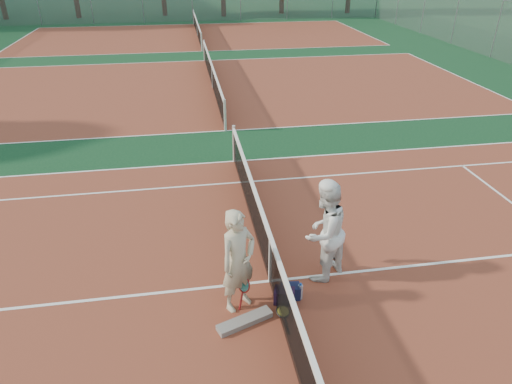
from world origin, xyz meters
TOP-DOWN VIEW (x-y plane):
  - ground at (0.00, 0.00)m, footprint 130.00×130.00m
  - court_main at (0.00, 0.00)m, footprint 23.77×10.97m
  - court_far_a at (0.00, 13.50)m, footprint 23.77×10.97m
  - court_far_b at (0.00, 27.00)m, footprint 23.77×10.97m
  - net_main at (0.00, 0.00)m, footprint 0.10×10.98m
  - net_far_a at (0.00, 13.50)m, footprint 0.10×10.98m
  - net_far_b at (0.00, 27.00)m, footprint 0.10×10.98m
  - fence_back at (0.00, 34.00)m, footprint 32.00×0.06m
  - player_a at (-0.65, -0.54)m, footprint 0.83×0.76m
  - player_b at (0.99, 0.02)m, footprint 1.21×1.16m
  - racket_red at (-0.56, -0.57)m, footprint 0.34×0.34m
  - racket_black_held at (1.19, 0.10)m, footprint 0.37×0.31m
  - racket_spare at (0.05, -0.90)m, footprint 0.27×0.60m
  - sports_bag_navy at (0.27, -0.49)m, footprint 0.36×0.26m
  - sports_bag_purple at (0.14, -0.60)m, footprint 0.41×0.34m
  - net_cover_canvas at (-0.61, -1.00)m, footprint 0.98×0.55m
  - water_bottle at (0.44, -0.55)m, footprint 0.09×0.09m

SIDE VIEW (x-z plane):
  - ground at x=0.00m, z-range 0.00..0.00m
  - court_main at x=0.00m, z-range 0.00..0.01m
  - court_far_a at x=0.00m, z-range 0.00..0.01m
  - court_far_b at x=0.00m, z-range 0.00..0.01m
  - net_cover_canvas at x=-0.61m, z-range 0.00..0.10m
  - racket_spare at x=0.05m, z-range 0.00..0.11m
  - sports_bag_navy at x=0.27m, z-range 0.00..0.27m
  - sports_bag_purple at x=0.14m, z-range 0.00..0.28m
  - water_bottle at x=0.44m, z-range 0.00..0.30m
  - racket_black_held at x=1.19m, z-range 0.00..0.53m
  - racket_red at x=-0.56m, z-range 0.00..0.58m
  - net_main at x=0.00m, z-range 0.00..1.02m
  - net_far_a at x=0.00m, z-range 0.00..1.02m
  - net_far_b at x=0.00m, z-range 0.00..1.02m
  - player_a at x=-0.65m, z-range 0.00..1.89m
  - player_b at x=0.99m, z-range 0.00..1.97m
  - fence_back at x=0.00m, z-range 0.00..3.00m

